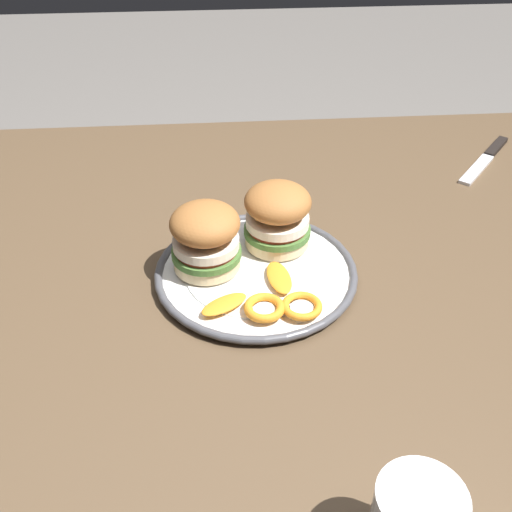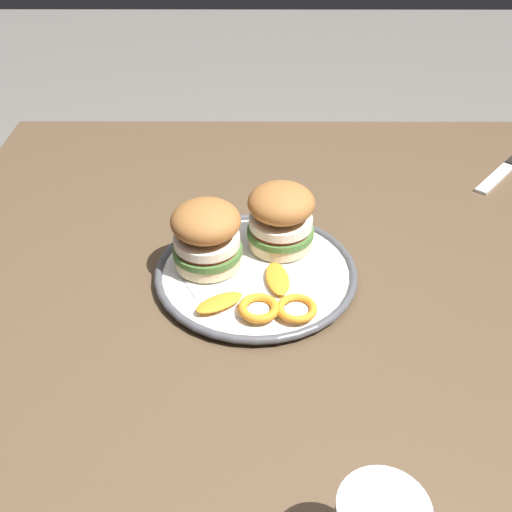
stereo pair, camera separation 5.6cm
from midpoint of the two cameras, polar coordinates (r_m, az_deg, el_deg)
dining_table at (r=0.98m, az=2.86°, el=-5.29°), size 1.19×1.06×0.70m
dinner_plate at (r=0.90m, az=-1.80°, el=-1.60°), size 0.30×0.30×0.02m
sandwich_half_left at (r=0.87m, az=-6.55°, el=1.56°), size 0.13×0.13×0.10m
sandwich_half_right at (r=0.92m, az=0.25°, el=3.78°), size 0.13×0.13×0.10m
orange_peel_curled at (r=0.82m, az=-1.20°, el=-4.89°), size 0.07×0.07×0.01m
orange_peel_strip_long at (r=0.87m, az=0.31°, el=-2.04°), size 0.04×0.08×0.01m
orange_peel_strip_short at (r=0.83m, az=-4.93°, el=-4.54°), size 0.08×0.06×0.01m
orange_peel_small_curl at (r=0.82m, az=2.32°, el=-4.74°), size 0.07×0.07×0.01m
table_knife at (r=1.29m, az=19.54°, el=8.64°), size 0.16×0.18×0.01m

